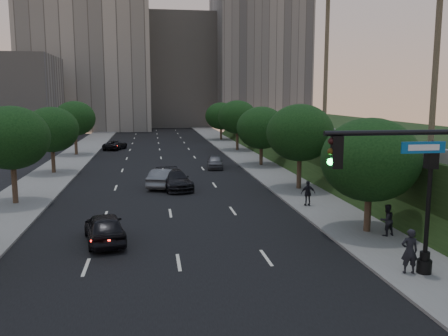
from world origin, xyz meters
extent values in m
plane|color=black|center=(0.00, 0.00, 0.00)|extent=(160.00, 160.00, 0.00)
cube|color=black|center=(0.00, 30.00, 0.01)|extent=(16.00, 140.00, 0.02)
cube|color=slate|center=(10.25, 30.00, 0.07)|extent=(4.50, 140.00, 0.15)
cube|color=slate|center=(-10.25, 30.00, 0.07)|extent=(4.50, 140.00, 0.15)
cube|color=black|center=(22.00, 28.00, 2.00)|extent=(18.00, 90.00, 4.00)
cube|color=slate|center=(13.50, 28.00, 4.35)|extent=(0.35, 90.00, 0.70)
cube|color=gray|center=(-14.00, 92.00, 16.00)|extent=(26.00, 20.00, 32.00)
cube|color=gray|center=(6.00, 102.00, 13.00)|extent=(22.00, 18.00, 26.00)
cube|color=gray|center=(24.00, 96.00, 18.00)|extent=(20.00, 22.00, 36.00)
cube|color=gray|center=(-26.00, 70.00, 7.00)|extent=(18.00, 16.00, 14.00)
cylinder|color=#38281C|center=(10.30, 8.00, 1.43)|extent=(0.36, 0.36, 2.86)
ellipsoid|color=black|center=(10.30, 8.00, 4.03)|extent=(5.20, 5.20, 4.42)
cylinder|color=#38281C|center=(10.30, 20.00, 1.61)|extent=(0.36, 0.36, 3.21)
ellipsoid|color=black|center=(10.30, 20.00, 4.53)|extent=(5.20, 5.20, 4.42)
cylinder|color=#38281C|center=(10.30, 33.00, 1.43)|extent=(0.36, 0.36, 2.86)
ellipsoid|color=black|center=(10.30, 33.00, 4.03)|extent=(5.20, 5.20, 4.42)
cylinder|color=#38281C|center=(10.30, 47.00, 1.61)|extent=(0.36, 0.36, 3.21)
ellipsoid|color=black|center=(10.30, 47.00, 4.53)|extent=(5.20, 5.20, 4.42)
cylinder|color=#38281C|center=(10.30, 62.00, 1.43)|extent=(0.36, 0.36, 2.86)
ellipsoid|color=black|center=(10.30, 62.00, 4.03)|extent=(5.20, 5.20, 4.42)
cylinder|color=#38281C|center=(-10.30, 18.00, 1.63)|extent=(0.36, 0.36, 3.26)
ellipsoid|color=black|center=(-10.30, 18.00, 4.59)|extent=(5.00, 5.00, 4.25)
cylinder|color=#38281C|center=(-10.30, 31.00, 1.50)|extent=(0.36, 0.36, 2.99)
ellipsoid|color=black|center=(-10.30, 31.00, 4.22)|extent=(5.00, 5.00, 4.25)
cylinder|color=#38281C|center=(-10.30, 45.00, 1.63)|extent=(0.36, 0.36, 3.26)
ellipsoid|color=black|center=(-10.30, 45.00, 4.59)|extent=(5.00, 5.00, 4.25)
cylinder|color=#4C4233|center=(17.50, 14.00, 10.00)|extent=(0.40, 0.40, 12.00)
cylinder|color=#4C4233|center=(16.00, 30.00, 11.25)|extent=(0.40, 0.40, 14.50)
cylinder|color=black|center=(6.52, -2.33, 6.30)|extent=(5.40, 0.16, 0.16)
cube|color=black|center=(4.22, -2.33, 5.75)|extent=(0.32, 0.22, 0.95)
sphere|color=black|center=(4.04, -2.33, 6.08)|extent=(0.20, 0.20, 0.20)
sphere|color=#3F2B0A|center=(4.04, -2.33, 5.78)|extent=(0.20, 0.20, 0.20)
sphere|color=#19F24C|center=(4.04, -2.33, 5.48)|extent=(0.20, 0.20, 0.20)
cube|color=#0B579B|center=(6.92, -2.33, 5.85)|extent=(1.40, 0.05, 0.35)
cylinder|color=black|center=(9.90, 1.89, 0.35)|extent=(0.60, 0.60, 0.70)
cylinder|color=black|center=(9.90, 1.89, 0.85)|extent=(0.40, 0.40, 0.40)
cylinder|color=black|center=(9.90, 1.89, 2.80)|extent=(0.18, 0.18, 3.60)
cube|color=black|center=(9.90, 1.89, 4.85)|extent=(0.42, 0.42, 0.70)
cone|color=black|center=(9.90, 1.89, 5.35)|extent=(0.64, 0.64, 0.35)
sphere|color=black|center=(9.90, 1.89, 5.55)|extent=(0.14, 0.14, 0.14)
imported|color=black|center=(-3.51, 8.55, 0.77)|extent=(2.66, 4.80, 1.54)
imported|color=#4F5256|center=(-0.16, 22.83, 0.76)|extent=(2.91, 4.88, 1.52)
imported|color=black|center=(-6.00, 50.86, 0.64)|extent=(3.43, 5.02, 1.28)
imported|color=black|center=(0.64, 21.89, 0.76)|extent=(3.15, 5.54, 1.51)
imported|color=#515258|center=(5.27, 32.14, 0.67)|extent=(1.98, 4.08, 1.34)
imported|color=black|center=(9.25, 1.97, 1.09)|extent=(0.75, 0.56, 1.88)
imported|color=black|center=(10.91, 7.04, 0.98)|extent=(0.92, 0.78, 1.66)
imported|color=black|center=(9.07, 14.19, 0.98)|extent=(0.97, 0.41, 1.66)
camera|label=1|loc=(-1.07, -15.26, 7.38)|focal=38.00mm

